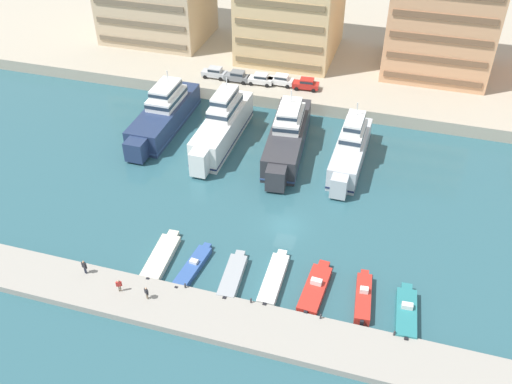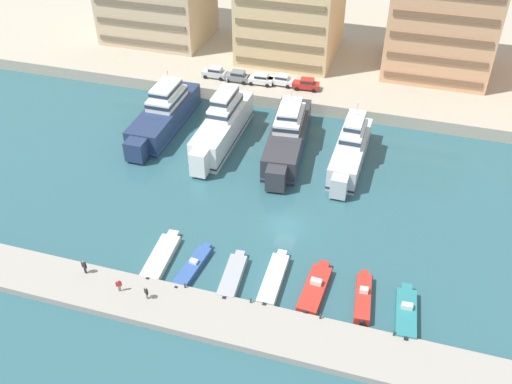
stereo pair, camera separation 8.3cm
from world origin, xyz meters
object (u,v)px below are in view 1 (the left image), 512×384
object	(u,v)px
car_white_center_left	(281,80)
yacht_navy_far_left	(164,113)
yacht_white_left	(222,125)
car_grey_left	(237,76)
motorboat_cream_far_left	(162,256)
motorboat_red_center_right	(363,297)
motorboat_teal_mid_right	(406,313)
pedestrian_mid_deck	(119,285)
yacht_silver_center_left	(350,149)
car_red_center	(306,84)
yacht_charcoal_mid_left	(287,135)
pedestrian_near_edge	(84,266)
motorboat_white_center_left	(274,279)
car_silver_far_left	(215,72)
motorboat_blue_left	(193,267)
car_white_mid_left	(260,79)
motorboat_red_center	(315,288)
pedestrian_far_side	(146,292)
motorboat_grey_mid_left	(233,276)

from	to	relation	value
car_white_center_left	yacht_navy_far_left	bearing A→B (deg)	-134.66
yacht_white_left	car_grey_left	distance (m)	15.12
yacht_navy_far_left	motorboat_cream_far_left	distance (m)	28.51
motorboat_red_center_right	motorboat_teal_mid_right	world-z (taller)	motorboat_teal_mid_right
yacht_white_left	pedestrian_mid_deck	world-z (taller)	yacht_white_left
yacht_silver_center_left	car_red_center	size ratio (longest dim) A/B	4.05
motorboat_red_center_right	car_white_center_left	xyz separation A→B (m)	(-19.18, 40.28, 2.41)
pedestrian_mid_deck	motorboat_teal_mid_right	bearing A→B (deg)	11.27
yacht_charcoal_mid_left	pedestrian_near_edge	size ratio (longest dim) A/B	11.64
yacht_charcoal_mid_left	car_grey_left	distance (m)	18.69
motorboat_white_center_left	car_silver_far_left	distance (m)	45.02
motorboat_cream_far_left	car_red_center	world-z (taller)	car_red_center
motorboat_blue_left	car_white_center_left	distance (m)	41.14
yacht_navy_far_left	yacht_white_left	size ratio (longest dim) A/B	1.04
yacht_navy_far_left	yacht_silver_center_left	xyz separation A→B (m)	(27.99, -1.69, 0.06)
yacht_navy_far_left	car_silver_far_left	xyz separation A→B (m)	(3.01, 13.82, 0.67)
yacht_white_left	car_silver_far_left	distance (m)	16.53
motorboat_cream_far_left	car_white_center_left	bearing A→B (deg)	85.67
car_silver_far_left	car_white_center_left	world-z (taller)	same
car_grey_left	car_white_center_left	bearing A→B (deg)	6.26
motorboat_blue_left	car_white_mid_left	size ratio (longest dim) A/B	1.82
motorboat_red_center	motorboat_teal_mid_right	xyz separation A→B (m)	(9.32, -0.72, 0.06)
motorboat_red_center_right	pedestrian_near_edge	bearing A→B (deg)	-169.66
car_silver_far_left	motorboat_red_center_right	bearing A→B (deg)	-52.66
yacht_navy_far_left	pedestrian_far_side	xyz separation A→B (m)	(12.45, -32.57, -0.52)
yacht_silver_center_left	pedestrian_mid_deck	xyz separation A→B (m)	(-18.65, -30.75, -0.58)
motorboat_teal_mid_right	motorboat_grey_mid_left	bearing A→B (deg)	-179.79
motorboat_blue_left	car_red_center	distance (m)	41.02
motorboat_white_center_left	motorboat_red_center_right	size ratio (longest dim) A/B	1.15
motorboat_teal_mid_right	car_red_center	world-z (taller)	car_red_center
pedestrian_near_edge	car_red_center	bearing A→B (deg)	73.18
yacht_charcoal_mid_left	motorboat_grey_mid_left	size ratio (longest dim) A/B	2.82
yacht_charcoal_mid_left	car_red_center	size ratio (longest dim) A/B	4.91
yacht_white_left	car_white_center_left	bearing A→B (deg)	73.85
yacht_silver_center_left	car_white_center_left	size ratio (longest dim) A/B	4.12
car_grey_left	motorboat_blue_left	bearing A→B (deg)	-78.75
pedestrian_mid_deck	motorboat_cream_far_left	bearing A→B (deg)	74.27
motorboat_white_center_left	car_white_mid_left	distance (m)	41.81
motorboat_blue_left	car_white_mid_left	bearing A→B (deg)	95.81
motorboat_blue_left	pedestrian_far_side	size ratio (longest dim) A/B	4.78
motorboat_teal_mid_right	yacht_silver_center_left	bearing A→B (deg)	111.16
motorboat_blue_left	yacht_navy_far_left	bearing A→B (deg)	119.33
motorboat_red_center_right	pedestrian_far_side	distance (m)	21.95
car_white_mid_left	car_white_center_left	xyz separation A→B (m)	(3.27, 0.66, 0.00)
motorboat_white_center_left	yacht_navy_far_left	bearing A→B (deg)	132.63
motorboat_blue_left	motorboat_red_center	distance (m)	13.40
motorboat_grey_mid_left	car_white_mid_left	distance (m)	41.53
yacht_navy_far_left	motorboat_blue_left	distance (m)	30.70
motorboat_white_center_left	car_white_center_left	bearing A→B (deg)	103.59
motorboat_grey_mid_left	car_grey_left	xyz separation A→B (m)	(-12.63, 40.41, 2.49)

